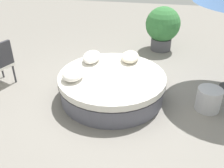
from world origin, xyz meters
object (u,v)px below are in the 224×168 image
side_table (209,99)px  throw_pillow_2 (73,74)px  planter (163,26)px  throw_pillow_0 (130,57)px  throw_pillow_1 (92,57)px  round_bed (112,86)px

side_table → throw_pillow_2: bearing=95.0°
planter → throw_pillow_2: bearing=151.9°
throw_pillow_0 → throw_pillow_1: 0.81m
throw_pillow_2 → side_table: (0.22, -2.49, -0.39)m
round_bed → throw_pillow_1: throw_pillow_1 is taller
round_bed → throw_pillow_0: size_ratio=3.84×
side_table → round_bed: bearing=88.2°
throw_pillow_1 → throw_pillow_2: bearing=170.1°
round_bed → throw_pillow_0: bearing=-20.1°
round_bed → throw_pillow_1: size_ratio=3.76×
throw_pillow_1 → throw_pillow_2: throw_pillow_2 is taller
throw_pillow_1 → throw_pillow_2: (-0.79, 0.14, 0.00)m
throw_pillow_0 → throw_pillow_1: bearing=102.7°
throw_pillow_0 → round_bed: bearing=159.9°
throw_pillow_2 → planter: (2.91, -1.56, 0.06)m
round_bed → throw_pillow_2: bearing=112.1°
throw_pillow_0 → side_table: (-0.75, -1.56, -0.38)m
throw_pillow_2 → side_table: size_ratio=1.12×
round_bed → planter: (2.64, -0.88, 0.40)m
throw_pillow_1 → planter: planter is taller
round_bed → planter: planter is taller
throw_pillow_0 → side_table: size_ratio=1.20×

